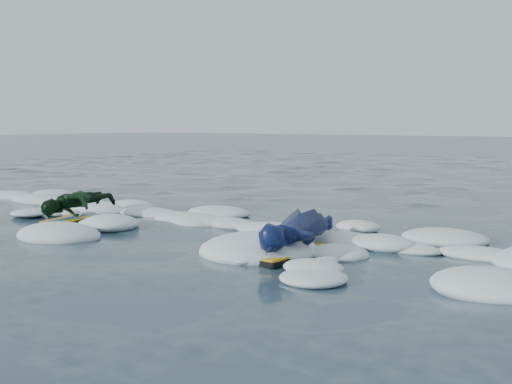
# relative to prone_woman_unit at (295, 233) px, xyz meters

# --- Properties ---
(ground) EXTENTS (120.00, 120.00, 0.00)m
(ground) POSITION_rel_prone_woman_unit_xyz_m (-2.45, -0.52, -0.22)
(ground) COLOR #1B2941
(ground) RESTS_ON ground
(foam_band) EXTENTS (12.00, 3.10, 0.30)m
(foam_band) POSITION_rel_prone_woman_unit_xyz_m (-2.45, 0.51, -0.22)
(foam_band) COLOR white
(foam_band) RESTS_ON ground
(prone_woman_unit) EXTENTS (0.98, 1.74, 0.43)m
(prone_woman_unit) POSITION_rel_prone_woman_unit_xyz_m (0.00, 0.00, 0.00)
(prone_woman_unit) COLOR black
(prone_woman_unit) RESTS_ON ground
(prone_child_unit) EXTENTS (0.59, 1.17, 0.43)m
(prone_child_unit) POSITION_rel_prone_woman_unit_xyz_m (-3.72, 0.06, -0.00)
(prone_child_unit) COLOR black
(prone_child_unit) RESTS_ON ground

